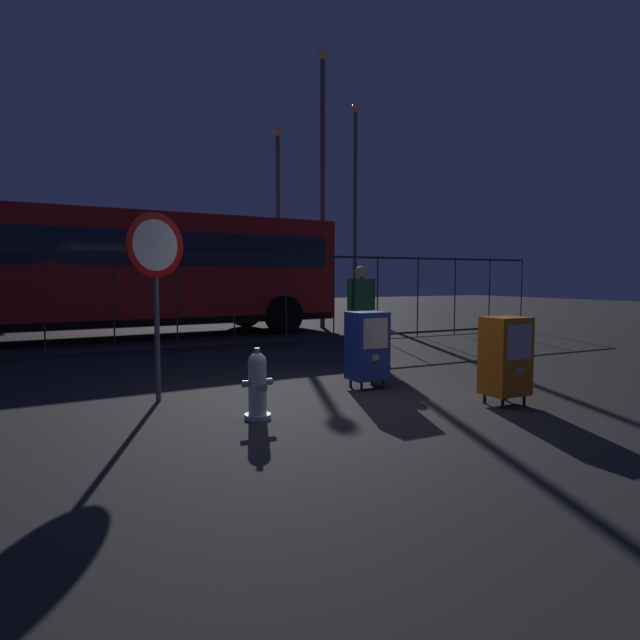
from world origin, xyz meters
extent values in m
plane|color=#262628|center=(0.00, 0.00, 0.00)|extent=(60.00, 60.00, 0.00)
cylinder|color=silver|center=(-1.08, -0.07, 0.03)|extent=(0.28, 0.28, 0.05)
cylinder|color=silver|center=(-1.08, -0.07, 0.33)|extent=(0.19, 0.19, 0.55)
sphere|color=silver|center=(-1.08, -0.07, 0.60)|extent=(0.19, 0.19, 0.19)
cylinder|color=gray|center=(-1.08, -0.07, 0.72)|extent=(0.06, 0.06, 0.05)
cylinder|color=gray|center=(-1.08, -0.20, 0.35)|extent=(0.09, 0.08, 0.09)
cylinder|color=gray|center=(-1.21, -0.07, 0.38)|extent=(0.07, 0.07, 0.07)
cylinder|color=gray|center=(-0.95, -0.07, 0.38)|extent=(0.07, 0.07, 0.07)
cylinder|color=black|center=(1.54, -0.90, 0.06)|extent=(0.04, 0.04, 0.12)
cylinder|color=black|center=(1.87, -0.90, 0.06)|extent=(0.04, 0.04, 0.12)
cylinder|color=black|center=(1.54, -0.62, 0.06)|extent=(0.04, 0.04, 0.12)
cylinder|color=black|center=(1.87, -0.62, 0.06)|extent=(0.04, 0.04, 0.12)
cube|color=orange|center=(1.71, -0.76, 0.57)|extent=(0.48, 0.40, 0.90)
cube|color=#B2B7BF|center=(1.71, -0.97, 0.75)|extent=(0.36, 0.01, 0.40)
cube|color=gray|center=(1.71, -0.97, 0.43)|extent=(0.10, 0.02, 0.08)
cylinder|color=black|center=(0.62, 0.64, 0.06)|extent=(0.04, 0.04, 0.12)
cylinder|color=black|center=(0.96, 0.64, 0.06)|extent=(0.04, 0.04, 0.12)
cylinder|color=black|center=(0.62, 0.92, 0.06)|extent=(0.04, 0.04, 0.12)
cylinder|color=black|center=(0.96, 0.92, 0.06)|extent=(0.04, 0.04, 0.12)
cube|color=navy|center=(0.79, 0.78, 0.57)|extent=(0.48, 0.40, 0.90)
cube|color=#B2B7BF|center=(0.79, 0.58, 0.75)|extent=(0.36, 0.01, 0.40)
cube|color=gray|center=(0.79, 0.58, 0.43)|extent=(0.10, 0.02, 0.08)
cylinder|color=#4C4F54|center=(-1.84, 1.26, 1.10)|extent=(0.06, 0.06, 2.20)
cylinder|color=red|center=(-1.84, 1.24, 1.85)|extent=(0.71, 0.31, 0.76)
cylinder|color=white|center=(-1.84, 1.22, 1.85)|extent=(0.56, 0.23, 0.60)
cylinder|color=black|center=(1.80, 2.74, 0.42)|extent=(0.14, 0.14, 0.85)
cylinder|color=black|center=(1.98, 2.74, 0.42)|extent=(0.14, 0.14, 0.85)
cube|color=#1E5933|center=(1.89, 2.74, 1.15)|extent=(0.36, 0.20, 0.60)
sphere|color=tan|center=(1.89, 2.74, 1.56)|extent=(0.22, 0.22, 0.22)
cylinder|color=#1E5933|center=(1.66, 2.74, 1.18)|extent=(0.09, 0.09, 0.55)
cylinder|color=#1E5933|center=(2.12, 2.74, 1.18)|extent=(0.09, 0.09, 0.55)
cube|color=#2D2D33|center=(0.00, 5.77, 1.95)|extent=(18.00, 0.04, 0.05)
cube|color=#2D2D33|center=(0.00, 5.77, 0.10)|extent=(18.00, 0.04, 0.05)
cylinder|color=#2D2D33|center=(-3.00, 5.77, 1.00)|extent=(0.03, 0.03, 2.00)
cylinder|color=#2D2D33|center=(-1.80, 5.77, 1.00)|extent=(0.03, 0.03, 2.00)
cylinder|color=#2D2D33|center=(-0.60, 5.77, 1.00)|extent=(0.03, 0.03, 2.00)
cylinder|color=#2D2D33|center=(0.60, 5.77, 1.00)|extent=(0.03, 0.03, 2.00)
cylinder|color=#2D2D33|center=(1.80, 5.77, 1.00)|extent=(0.03, 0.03, 2.00)
cylinder|color=#2D2D33|center=(3.00, 5.77, 1.00)|extent=(0.03, 0.03, 2.00)
cylinder|color=#2D2D33|center=(4.20, 5.77, 1.00)|extent=(0.03, 0.03, 2.00)
cylinder|color=#2D2D33|center=(5.40, 5.77, 1.00)|extent=(0.03, 0.03, 2.00)
cylinder|color=#2D2D33|center=(6.60, 5.77, 1.00)|extent=(0.03, 0.03, 2.00)
cylinder|color=#2D2D33|center=(7.80, 5.77, 1.00)|extent=(0.03, 0.03, 2.00)
cylinder|color=#2D2D33|center=(9.00, 5.77, 1.00)|extent=(0.03, 0.03, 2.00)
cube|color=red|center=(-1.15, 8.77, 1.67)|extent=(10.65, 3.21, 2.65)
cube|color=#1E2838|center=(-1.15, 8.77, 2.15)|extent=(10.02, 3.19, 0.80)
cube|color=black|center=(-1.15, 8.77, 0.45)|extent=(10.44, 3.20, 0.16)
cylinder|color=black|center=(2.60, 7.77, 0.50)|extent=(1.02, 0.35, 1.00)
cylinder|color=black|center=(2.43, 10.26, 0.50)|extent=(1.02, 0.35, 1.00)
cylinder|color=#4C4F54|center=(4.35, 8.94, 3.84)|extent=(0.14, 0.14, 7.69)
sphere|color=#FFD18C|center=(4.35, 8.94, 7.79)|extent=(0.32, 0.32, 0.32)
cylinder|color=#4C4F54|center=(7.50, 12.40, 3.78)|extent=(0.14, 0.14, 7.56)
sphere|color=#FFD18C|center=(7.50, 12.40, 7.66)|extent=(0.32, 0.32, 0.32)
cylinder|color=#4C4F54|center=(4.10, 11.66, 3.08)|extent=(0.14, 0.14, 6.15)
sphere|color=#FFD18C|center=(4.10, 11.66, 6.25)|extent=(0.32, 0.32, 0.32)
camera|label=1|loc=(-3.08, -5.40, 1.47)|focal=30.92mm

